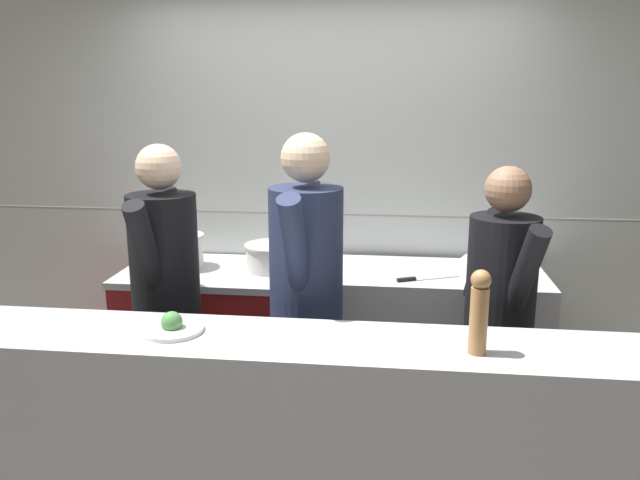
% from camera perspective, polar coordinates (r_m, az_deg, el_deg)
% --- Properties ---
extents(wall_back_tiled, '(8.00, 0.06, 2.60)m').
position_cam_1_polar(wall_back_tiled, '(4.03, 1.15, 4.56)').
color(wall_back_tiled, silver).
rests_on(wall_back_tiled, ground_plane).
extents(oven_range, '(1.22, 0.71, 0.86)m').
position_cam_1_polar(oven_range, '(3.99, -8.57, -8.62)').
color(oven_range, maroon).
rests_on(oven_range, ground_plane).
extents(prep_counter, '(1.26, 0.65, 0.89)m').
position_cam_1_polar(prep_counter, '(3.86, 10.32, -9.28)').
color(prep_counter, '#B7BABF').
rests_on(prep_counter, ground_plane).
extents(pass_counter, '(2.93, 0.45, 0.97)m').
position_cam_1_polar(pass_counter, '(2.72, -2.02, -18.62)').
color(pass_counter, '#B7BABF').
rests_on(pass_counter, ground_plane).
extents(stock_pot, '(0.28, 0.28, 0.21)m').
position_cam_1_polar(stock_pot, '(3.92, -12.54, -0.90)').
color(stock_pot, beige).
rests_on(stock_pot, oven_range).
extents(sauce_pot, '(0.33, 0.33, 0.16)m').
position_cam_1_polar(sauce_pot, '(3.78, -4.42, -1.50)').
color(sauce_pot, beige).
rests_on(sauce_pot, oven_range).
extents(mixing_bowl_steel, '(0.24, 0.24, 0.10)m').
position_cam_1_polar(mixing_bowl_steel, '(3.76, 13.23, -1.98)').
color(mixing_bowl_steel, '#B7BABF').
rests_on(mixing_bowl_steel, prep_counter).
extents(chefs_knife, '(0.36, 0.19, 0.02)m').
position_cam_1_polar(chefs_knife, '(3.55, 9.36, -3.49)').
color(chefs_knife, '#B7BABF').
rests_on(chefs_knife, prep_counter).
extents(plated_dish_main, '(0.25, 0.25, 0.09)m').
position_cam_1_polar(plated_dish_main, '(2.62, -13.37, -7.73)').
color(plated_dish_main, white).
rests_on(plated_dish_main, pass_counter).
extents(pepper_mill, '(0.07, 0.07, 0.32)m').
position_cam_1_polar(pepper_mill, '(2.37, 14.35, -6.24)').
color(pepper_mill, '#AD7A47').
rests_on(pepper_mill, pass_counter).
extents(chef_head_cook, '(0.35, 0.73, 1.68)m').
position_cam_1_polar(chef_head_cook, '(3.26, -13.89, -4.64)').
color(chef_head_cook, black).
rests_on(chef_head_cook, ground_plane).
extents(chef_sous, '(0.38, 0.76, 1.74)m').
position_cam_1_polar(chef_sous, '(3.03, -1.27, -4.92)').
color(chef_sous, black).
rests_on(chef_sous, ground_plane).
extents(chef_line, '(0.41, 0.69, 1.60)m').
position_cam_1_polar(chef_line, '(3.10, 16.06, -6.58)').
color(chef_line, black).
rests_on(chef_line, ground_plane).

